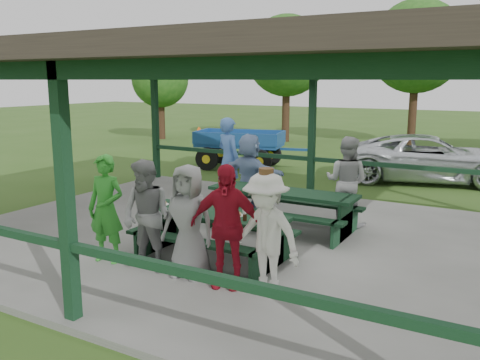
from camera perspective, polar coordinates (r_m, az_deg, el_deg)
The scene contains 19 objects.
ground at distance 9.41m, azimuth -0.77°, elevation -6.76°, with size 90.00×90.00×0.00m, color #305219.
concrete_slab at distance 9.40m, azimuth -0.77°, elevation -6.47°, with size 10.00×8.00×0.10m, color #62625D.
pavilion_structure at distance 8.96m, azimuth -0.83°, elevation 12.90°, with size 10.60×8.60×3.24m.
picnic_table_near at distance 8.09m, azimuth -2.96°, elevation -5.56°, with size 2.42×1.39×0.75m.
picnic_table_far at distance 9.67m, azimuth 4.73°, elevation -2.72°, with size 2.85×1.39×0.75m.
table_setting at distance 7.94m, azimuth -1.76°, elevation -3.53°, with size 2.37×0.45×0.10m.
contestant_green at distance 8.11m, azimuth -14.79°, elevation -3.15°, with size 0.62×0.40×1.69m, color green.
contestant_grey_left at distance 7.58m, azimuth -10.42°, elevation -4.03°, with size 0.81×0.63×1.67m, color gray.
contestant_grey_mid at distance 7.30m, azimuth -5.83°, elevation -4.62°, with size 0.80×0.52×1.64m, color gray.
contestant_red at distance 6.91m, azimuth -1.60°, elevation -5.17°, with size 1.00×0.42×1.71m, color #AB1326.
contestant_white_fedora at distance 6.65m, azimuth 2.90°, elevation -6.09°, with size 1.16×0.80×1.70m.
spectator_lblue at distance 10.70m, azimuth 1.07°, elevation 0.70°, with size 1.58×0.50×1.71m, color #7B95BF.
spectator_blue at distance 11.79m, azimuth -1.27°, elevation 2.30°, with size 0.71×0.47×1.96m, color #456EB5.
spectator_grey at distance 10.04m, azimuth 11.87°, elevation -0.12°, with size 0.85×0.66×1.74m, color #9C9D9F.
pickup_truck at distance 15.61m, azimuth 20.43°, elevation 2.28°, with size 2.24×4.85×1.35m, color silver.
farm_trailer at distance 16.93m, azimuth -0.02°, elevation 3.58°, with size 3.85×2.18×1.33m.
tree_far_left at distance 24.35m, azimuth 5.27°, elevation 13.68°, with size 3.76×3.76×5.88m.
tree_left at distance 24.32m, azimuth 19.24°, elevation 13.94°, with size 4.09×4.09×6.39m.
tree_edge_left at distance 25.60m, azimuth -8.96°, elevation 11.09°, with size 2.77×2.77×4.33m.
Camera 1 is at (4.51, -7.74, 2.90)m, focal length 38.00 mm.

